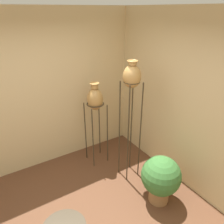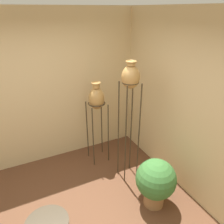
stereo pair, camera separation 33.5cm
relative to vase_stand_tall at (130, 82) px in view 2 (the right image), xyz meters
The scene contains 5 objects.
wall_back 1.71m from the vase_stand_tall, 137.68° to the left, with size 7.77×0.06×2.70m.
wall_right 1.08m from the vase_stand_tall, 49.38° to the right, with size 0.06×7.77×2.70m.
vase_stand_tall is the anchor object (origin of this frame).
vase_stand_medium 0.84m from the vase_stand_tall, 113.17° to the left, with size 0.32×0.32×1.54m.
potted_plant 1.45m from the vase_stand_tall, 87.44° to the right, with size 0.58×0.58×0.76m.
Camera 2 is at (-0.33, -1.80, 2.65)m, focal length 35.00 mm.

